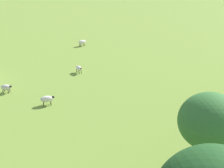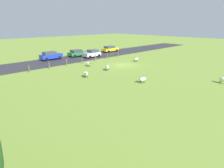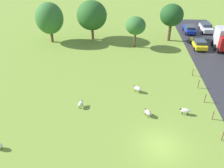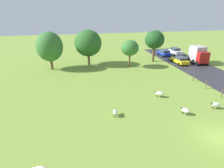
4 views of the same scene
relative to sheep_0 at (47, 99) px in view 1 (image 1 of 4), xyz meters
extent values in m
ellipsoid|color=silver|center=(0.01, -0.01, 0.00)|extent=(1.21, 1.10, 0.55)
ellipsoid|color=black|center=(-0.41, 0.30, 0.13)|extent=(0.32, 0.30, 0.20)
cylinder|color=#2D2823|center=(-0.32, 0.05, -0.37)|extent=(0.07, 0.07, 0.34)
cylinder|color=#2D2823|center=(-0.14, 0.29, -0.37)|extent=(0.07, 0.07, 0.34)
cylinder|color=#2D2823|center=(0.16, -0.31, -0.37)|extent=(0.07, 0.07, 0.34)
cylinder|color=#2D2823|center=(0.35, -0.07, -0.37)|extent=(0.07, 0.07, 0.34)
ellipsoid|color=silver|center=(-14.02, -10.49, -0.01)|extent=(1.16, 0.80, 0.56)
ellipsoid|color=silver|center=(-14.51, -10.37, 0.11)|extent=(0.30, 0.24, 0.20)
cylinder|color=#2D2823|center=(-14.34, -10.57, -0.38)|extent=(0.07, 0.07, 0.32)
cylinder|color=#2D2823|center=(-14.26, -10.27, -0.38)|extent=(0.07, 0.07, 0.32)
cylinder|color=#2D2823|center=(-13.78, -10.71, -0.38)|extent=(0.07, 0.07, 0.32)
cylinder|color=#2D2823|center=(-13.70, -10.42, -0.38)|extent=(0.07, 0.07, 0.32)
ellipsoid|color=beige|center=(0.94, -4.86, -0.03)|extent=(0.97, 1.11, 0.54)
ellipsoid|color=black|center=(0.70, -4.47, 0.09)|extent=(0.29, 0.32, 0.20)
cylinder|color=#2D2823|center=(0.68, -4.71, -0.39)|extent=(0.07, 0.07, 0.31)
cylinder|color=#2D2823|center=(0.93, -4.55, -0.39)|extent=(0.07, 0.07, 0.31)
cylinder|color=#2D2823|center=(0.96, -5.16, -0.39)|extent=(0.07, 0.07, 0.31)
cylinder|color=#2D2823|center=(1.21, -5.01, -0.39)|extent=(0.07, 0.07, 0.31)
ellipsoid|color=silver|center=(-6.96, -3.54, -0.03)|extent=(0.68, 1.02, 0.47)
ellipsoid|color=brown|center=(-6.86, -3.11, 0.08)|extent=(0.24, 0.29, 0.20)
cylinder|color=#2D2823|center=(-7.03, -3.26, -0.38)|extent=(0.07, 0.07, 0.34)
cylinder|color=#2D2823|center=(-6.78, -3.32, -0.38)|extent=(0.07, 0.07, 0.34)
cylinder|color=#2D2823|center=(-7.15, -3.77, -0.38)|extent=(0.07, 0.07, 0.34)
cylinder|color=#2D2823|center=(-6.90, -3.83, -0.38)|extent=(0.07, 0.07, 0.34)
cylinder|color=brown|center=(0.10, 14.53, 0.86)|extent=(0.37, 0.37, 2.81)
ellipsoid|color=#336B2D|center=(0.10, 14.53, 3.42)|extent=(3.48, 3.48, 3.10)
camera|label=1|loc=(14.97, 20.78, 12.15)|focal=52.56mm
camera|label=2|loc=(-19.89, 14.39, 6.50)|focal=29.37mm
camera|label=3|loc=(-2.20, -27.13, 17.85)|focal=39.86mm
camera|label=4|loc=(-11.15, -21.80, 10.81)|focal=30.73mm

